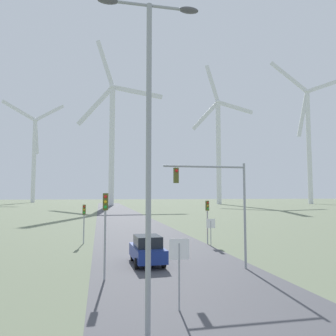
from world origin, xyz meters
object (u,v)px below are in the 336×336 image
object	(u,v)px
traffic_light_post_near_right	(207,212)
car_approaching	(147,250)
stop_sign_far	(211,227)
wind_turbine_right	(218,141)
streetlamp	(149,123)
stop_sign_near	(179,260)
wind_turbine_center	(112,132)
traffic_light_post_near_left	(105,217)
wind_turbine_far_right	(308,134)
traffic_light_post_mid_left	(84,215)
traffic_light_mast_overhead	(217,192)
wind_turbine_left	(34,151)

from	to	relation	value
traffic_light_post_near_right	car_approaching	size ratio (longest dim) A/B	0.93
stop_sign_far	wind_turbine_right	world-z (taller)	wind_turbine_right
streetlamp	stop_sign_far	size ratio (longest dim) A/B	4.72
stop_sign_near	car_approaching	xyz separation A→B (m)	(-0.01, 8.54, -1.00)
stop_sign_far	wind_turbine_center	bearing A→B (deg)	92.63
streetlamp	wind_turbine_center	world-z (taller)	wind_turbine_center
streetlamp	traffic_light_post_near_right	world-z (taller)	streetlamp
traffic_light_post_near_left	car_approaching	bearing A→B (deg)	51.51
stop_sign_near	car_approaching	bearing A→B (deg)	90.09
wind_turbine_far_right	stop_sign_far	bearing A→B (deg)	-128.59
wind_turbine_right	traffic_light_post_near_left	bearing A→B (deg)	-113.18
streetlamp	traffic_light_post_mid_left	size ratio (longest dim) A/B	3.11
wind_turbine_far_right	car_approaching	bearing A→B (deg)	-129.01
streetlamp	traffic_light_mast_overhead	distance (m)	10.07
traffic_light_post_near_left	wind_turbine_far_right	size ratio (longest dim) A/B	0.06
traffic_light_mast_overhead	traffic_light_post_mid_left	bearing A→B (deg)	124.04
traffic_light_post_near_left	wind_turbine_far_right	xyz separation A→B (m)	(98.50, 121.64, 30.24)
stop_sign_near	stop_sign_far	distance (m)	16.28
streetlamp	traffic_light_post_near_right	bearing A→B (deg)	65.81
traffic_light_post_mid_left	traffic_light_post_near_left	bearing A→B (deg)	-82.90
traffic_light_post_near_left	traffic_light_mast_overhead	distance (m)	6.87
traffic_light_post_near_left	wind_turbine_far_right	distance (m)	159.42
wind_turbine_center	wind_turbine_left	bearing A→B (deg)	125.19
wind_turbine_far_right	stop_sign_near	bearing A→B (deg)	-127.07
traffic_light_post_mid_left	traffic_light_mast_overhead	xyz separation A→B (m)	(8.33, -12.33, 1.98)
traffic_light_post_mid_left	wind_turbine_left	xyz separation A→B (m)	(-34.70, 161.68, 25.79)
traffic_light_post_mid_left	wind_turbine_left	size ratio (longest dim) A/B	0.06
traffic_light_mast_overhead	traffic_light_post_near_left	bearing A→B (deg)	-171.05
wind_turbine_center	car_approaching	bearing A→B (deg)	-90.80
traffic_light_post_mid_left	traffic_light_mast_overhead	distance (m)	15.01
stop_sign_near	traffic_light_post_near_right	world-z (taller)	traffic_light_post_near_right
car_approaching	wind_turbine_left	size ratio (longest dim) A/B	0.07
stop_sign_far	traffic_light_mast_overhead	world-z (taller)	traffic_light_mast_overhead
stop_sign_near	wind_turbine_left	bearing A→B (deg)	102.26
traffic_light_post_near_right	traffic_light_mast_overhead	bearing A→B (deg)	-105.15
streetlamp	wind_turbine_right	size ratio (longest dim) A/B	0.17
wind_turbine_left	wind_turbine_right	xyz separation A→B (m)	(90.16, -49.44, 0.80)
stop_sign_near	traffic_light_post_near_right	distance (m)	17.23
streetlamp	wind_turbine_right	xyz separation A→B (m)	(52.55, 132.75, 22.37)
traffic_light_mast_overhead	stop_sign_far	bearing A→B (deg)	73.44
traffic_light_post_near_left	wind_turbine_right	size ratio (longest dim) A/B	0.07
wind_turbine_left	wind_turbine_right	bearing A→B (deg)	-28.74
traffic_light_post_near_left	wind_turbine_far_right	bearing A→B (deg)	51.00
traffic_light_post_near_right	stop_sign_far	bearing A→B (deg)	-92.08
stop_sign_far	traffic_light_post_near_left	xyz separation A→B (m)	(-9.28, -9.85, 1.67)
stop_sign_near	traffic_light_post_near_left	bearing A→B (deg)	118.65
traffic_light_post_near_left	wind_turbine_right	world-z (taller)	wind_turbine_right
wind_turbine_right	traffic_light_post_near_right	bearing A→B (deg)	-111.18
wind_turbine_center	wind_turbine_right	size ratio (longest dim) A/B	1.06
stop_sign_near	wind_turbine_left	size ratio (longest dim) A/B	0.05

